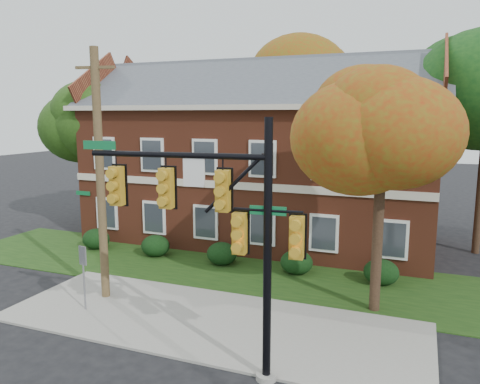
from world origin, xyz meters
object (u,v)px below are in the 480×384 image
(apartment_building, at_px, (260,148))
(hedge_left, at_px, (155,246))
(hedge_center, at_px, (222,254))
(sign_post, at_px, (83,267))
(hedge_far_left, at_px, (96,239))
(hedge_right, at_px, (297,262))
(tree_left_rear, at_px, (98,116))
(tree_far_rear, at_px, (317,84))
(hedge_far_right, at_px, (381,272))
(tree_near_right, at_px, (390,118))
(traffic_signal, at_px, (221,219))
(utility_pole, at_px, (100,176))

(apartment_building, bearing_deg, hedge_left, -123.67)
(hedge_center, bearing_deg, sign_post, -110.32)
(sign_post, bearing_deg, hedge_far_left, 137.10)
(hedge_right, bearing_deg, apartment_building, 123.67)
(hedge_center, distance_m, tree_left_rear, 12.23)
(hedge_right, xyz_separation_m, sign_post, (-5.89, -6.44, 1.07))
(hedge_left, relative_size, tree_left_rear, 0.16)
(apartment_building, distance_m, tree_left_rear, 9.94)
(hedge_far_left, distance_m, tree_far_rear, 17.61)
(hedge_far_left, height_order, hedge_far_right, same)
(tree_near_right, distance_m, traffic_signal, 7.01)
(tree_near_right, xyz_separation_m, utility_pole, (-9.70, -2.35, -2.05))
(tree_near_right, height_order, traffic_signal, tree_near_right)
(hedge_center, xyz_separation_m, tree_far_rear, (1.34, 13.09, 8.32))
(hedge_far_left, relative_size, tree_near_right, 0.16)
(hedge_far_left, xyz_separation_m, hedge_left, (3.50, 0.00, 0.00))
(hedge_far_right, bearing_deg, utility_pole, -151.32)
(hedge_left, distance_m, sign_post, 6.63)
(tree_far_rear, relative_size, utility_pole, 1.26)
(hedge_right, bearing_deg, sign_post, -132.41)
(hedge_far_left, relative_size, sign_post, 0.60)
(tree_near_right, distance_m, tree_far_rear, 17.12)
(hedge_far_left, height_order, utility_pole, utility_pole)
(hedge_left, height_order, hedge_far_right, same)
(hedge_far_left, bearing_deg, apartment_building, 36.89)
(tree_far_rear, distance_m, utility_pole, 19.15)
(tree_near_right, bearing_deg, traffic_signal, -123.36)
(hedge_far_right, xyz_separation_m, tree_near_right, (0.22, -2.83, 6.14))
(apartment_building, bearing_deg, hedge_right, -56.33)
(hedge_right, relative_size, hedge_far_right, 1.00)
(hedge_center, bearing_deg, tree_left_rear, 156.96)
(hedge_center, height_order, hedge_right, same)
(tree_near_right, bearing_deg, hedge_far_left, 168.73)
(hedge_left, distance_m, hedge_far_right, 10.50)
(tree_near_right, xyz_separation_m, tree_far_rear, (-5.88, 15.93, 2.17))
(hedge_center, bearing_deg, hedge_right, 0.00)
(hedge_far_right, bearing_deg, tree_left_rear, 166.11)
(traffic_signal, relative_size, utility_pole, 0.74)
(tree_far_rear, bearing_deg, utility_pole, -101.81)
(apartment_building, xyz_separation_m, hedge_right, (3.50, -5.25, -4.46))
(apartment_building, distance_m, sign_post, 12.41)
(hedge_center, height_order, tree_left_rear, tree_left_rear)
(utility_pole, bearing_deg, traffic_signal, -39.10)
(tree_near_right, bearing_deg, apartment_building, 131.77)
(tree_left_rear, height_order, traffic_signal, tree_left_rear)
(hedge_far_right, xyz_separation_m, traffic_signal, (-3.38, -8.30, 3.66))
(hedge_far_left, xyz_separation_m, tree_left_rear, (-2.73, 4.14, 6.16))
(hedge_center, distance_m, tree_near_right, 9.90)
(hedge_left, height_order, utility_pole, utility_pole)
(apartment_building, distance_m, tree_far_rear, 8.84)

